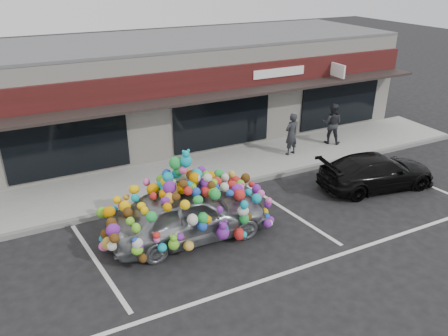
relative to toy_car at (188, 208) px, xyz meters
name	(u,v)px	position (x,y,z in m)	size (l,w,h in m)	color
ground	(212,237)	(0.57, -0.31, -0.94)	(90.00, 90.00, 0.00)	black
shop_building	(128,93)	(0.57, 8.13, 1.22)	(24.00, 7.20, 4.31)	silver
sidewalk	(166,179)	(0.57, 3.69, -0.87)	(26.00, 3.00, 0.15)	gray
kerb	(180,197)	(0.57, 2.19, -0.87)	(26.00, 0.18, 0.16)	slate
parking_stripe_left	(98,263)	(-2.63, -0.11, -0.94)	(0.12, 4.40, 0.01)	silver
parking_stripe_mid	(289,212)	(3.37, -0.11, -0.94)	(0.12, 4.40, 0.01)	silver
parking_stripe_right	(412,179)	(8.77, -0.11, -0.94)	(0.12, 4.40, 0.01)	silver
lane_line	(317,262)	(2.57, -2.61, -0.94)	(14.00, 0.12, 0.01)	silver
toy_car	(188,208)	(0.00, 0.00, 0.00)	(3.24, 4.82, 2.79)	#A8ADB3
black_sedan	(377,171)	(7.05, 0.02, -0.34)	(4.17, 1.70, 1.21)	black
pedestrian_a	(291,134)	(5.83, 3.52, 0.06)	(0.63, 0.41, 1.72)	#212227
pedestrian_b	(332,123)	(8.07, 3.79, 0.08)	(0.85, 0.66, 1.75)	black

